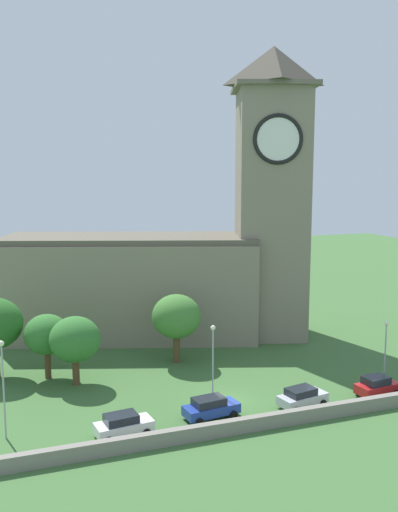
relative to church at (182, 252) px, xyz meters
name	(u,v)px	position (x,y,z in m)	size (l,w,h in m)	color
ground_plane	(176,352)	(-2.86, -6.56, -10.55)	(200.00, 200.00, 0.00)	#3D6633
church	(182,252)	(0.00, 0.00, 0.00)	(38.96, 21.78, 35.12)	gray
quay_barrier	(256,423)	(-2.86, -27.44, -9.97)	(40.13, 0.70, 1.16)	gray
car_white	(123,425)	(-13.01, -24.81, -9.64)	(4.65, 2.65, 1.78)	silver
car_blue	(211,407)	(-5.43, -24.07, -9.64)	(4.88, 2.67, 1.78)	#233D9E
car_silver	(302,397)	(2.92, -24.68, -9.67)	(4.73, 2.88, 1.72)	silver
car_red	(377,386)	(10.53, -25.01, -9.59)	(4.18, 2.59, 1.91)	red
streetlamp_west_end	(3,375)	(-21.62, -22.12, -5.42)	(0.44, 0.44, 7.79)	#9EA0A5
streetlamp_west_mid	(213,352)	(-4.29, -21.66, -5.74)	(0.44, 0.44, 7.23)	#9EA0A5
streetlamp_central	(386,341)	(13.47, -22.27, -6.36)	(0.44, 0.44, 6.16)	#9EA0A5
tree_riverside_east	(176,317)	(-3.83, -9.75, -5.49)	(5.24, 5.24, 7.46)	brown
tree_churchyard	(47,335)	(-17.33, -9.90, -6.08)	(4.42, 4.42, 6.50)	brown
tree_riverside_west	(75,340)	(-14.94, -12.60, -6.07)	(4.89, 4.89, 6.71)	brown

